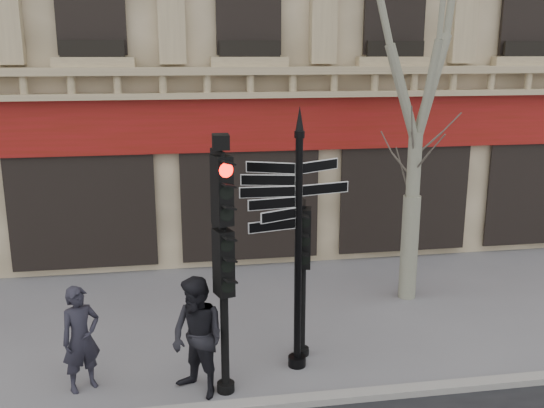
% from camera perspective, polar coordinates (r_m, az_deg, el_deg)
% --- Properties ---
extents(ground, '(80.00, 80.00, 0.00)m').
position_cam_1_polar(ground, '(11.03, 1.39, -14.45)').
color(ground, slate).
rests_on(ground, ground).
extents(kerb, '(80.00, 0.25, 0.12)m').
position_cam_1_polar(kerb, '(9.82, 3.00, -18.00)').
color(kerb, gray).
rests_on(kerb, ground).
extents(fingerpost, '(1.97, 1.97, 4.47)m').
position_cam_1_polar(fingerpost, '(9.76, 2.54, 0.64)').
color(fingerpost, black).
rests_on(fingerpost, ground).
extents(traffic_signal_main, '(0.53, 0.45, 4.13)m').
position_cam_1_polar(traffic_signal_main, '(9.10, -4.67, -2.97)').
color(traffic_signal_main, black).
rests_on(traffic_signal_main, ground).
extents(traffic_signal_secondary, '(0.52, 0.42, 2.73)m').
position_cam_1_polar(traffic_signal_secondary, '(10.45, 2.92, -4.71)').
color(traffic_signal_secondary, black).
rests_on(traffic_signal_secondary, ground).
extents(plane_tree, '(3.35, 3.35, 8.89)m').
position_cam_1_polar(plane_tree, '(12.90, 14.09, 18.03)').
color(plane_tree, gray).
rests_on(plane_tree, ground).
extents(pedestrian_a, '(0.76, 0.68, 1.74)m').
position_cam_1_polar(pedestrian_a, '(10.27, -17.55, -11.99)').
color(pedestrian_a, black).
rests_on(pedestrian_a, ground).
extents(pedestrian_b, '(1.18, 1.19, 1.94)m').
position_cam_1_polar(pedestrian_b, '(9.69, -7.01, -12.38)').
color(pedestrian_b, black).
rests_on(pedestrian_b, ground).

